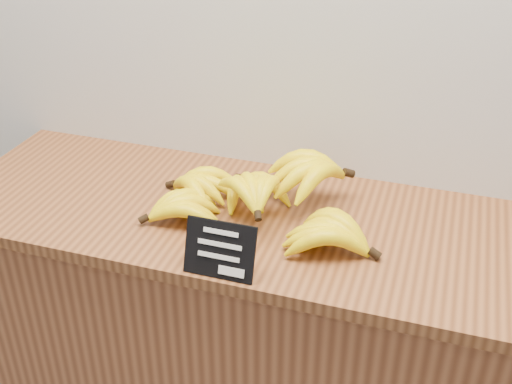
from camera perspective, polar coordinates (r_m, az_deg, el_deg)
The scene contains 4 objects.
counter at distance 1.81m, azimuth 0.50°, elevation -14.96°, with size 1.52×0.50×0.90m, color brown.
counter_top at distance 1.52m, azimuth 0.58°, elevation -2.51°, with size 1.55×0.54×0.03m, color brown.
chalkboard_sign at distance 1.29m, azimuth -3.25°, elevation -5.16°, with size 0.15×0.01×0.12m, color black.
banana_pile at distance 1.48m, azimuth 0.62°, elevation -0.46°, with size 0.55×0.37×0.13m.
Camera 1 is at (0.39, 1.53, 1.74)m, focal length 45.00 mm.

